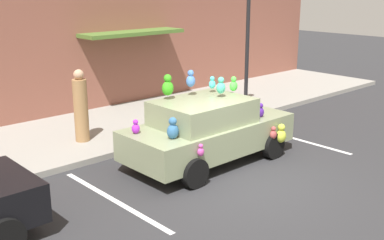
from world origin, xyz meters
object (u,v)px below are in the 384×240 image
(plush_covered_car, at_px, (208,130))
(street_lamp_post, at_px, (248,35))
(teddy_bear_on_sidewalk, at_px, (181,112))
(pedestrian_walking_past, at_px, (81,108))

(plush_covered_car, bearing_deg, street_lamp_post, 29.91)
(plush_covered_car, bearing_deg, teddy_bear_on_sidewalk, 60.86)
(plush_covered_car, height_order, pedestrian_walking_past, plush_covered_car)
(teddy_bear_on_sidewalk, distance_m, street_lamp_post, 3.24)
(teddy_bear_on_sidewalk, height_order, pedestrian_walking_past, pedestrian_walking_past)
(pedestrian_walking_past, bearing_deg, teddy_bear_on_sidewalk, -7.40)
(street_lamp_post, height_order, pedestrian_walking_past, street_lamp_post)
(teddy_bear_on_sidewalk, height_order, street_lamp_post, street_lamp_post)
(plush_covered_car, relative_size, street_lamp_post, 1.06)
(plush_covered_car, distance_m, teddy_bear_on_sidewalk, 3.03)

